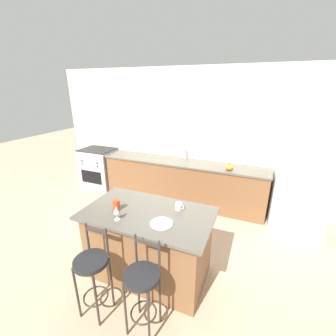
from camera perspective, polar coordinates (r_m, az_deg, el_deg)
ground_plane at (r=4.63m, az=1.99°, el=-10.25°), size 18.00×18.00×0.00m
wall_back at (r=4.71m, az=4.98°, el=7.93°), size 6.00×0.07×2.70m
back_counter at (r=4.71m, az=3.56°, el=-3.48°), size 3.35×0.62×0.90m
sink_faucet at (r=4.68m, az=4.46°, el=3.97°), size 0.02×0.13×0.22m
kitchen_island at (r=3.01m, az=-4.91°, el=-18.52°), size 1.56×0.90×0.91m
refrigerator at (r=4.28m, az=30.97°, el=-1.65°), size 0.81×0.79×1.92m
oven_range at (r=5.67m, az=-17.02°, el=-0.02°), size 0.77×0.63×0.95m
bar_stool_near at (r=2.64m, az=-18.59°, el=-23.32°), size 0.35×0.35×1.02m
bar_stool_far at (r=2.41m, az=-6.46°, el=-27.39°), size 0.35×0.35×1.02m
dinner_plate at (r=2.53m, az=-1.64°, el=-13.84°), size 0.26×0.26×0.02m
wine_glass at (r=2.60m, az=-13.01°, el=-10.39°), size 0.07×0.07×0.17m
coffee_mug at (r=2.77m, az=2.72°, el=-9.73°), size 0.11×0.08×0.09m
tumbler_cup at (r=2.82m, az=-12.96°, el=-9.18°), size 0.09×0.09×0.13m
pumpkin_decoration at (r=4.19m, az=15.25°, el=0.15°), size 0.14×0.14×0.13m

